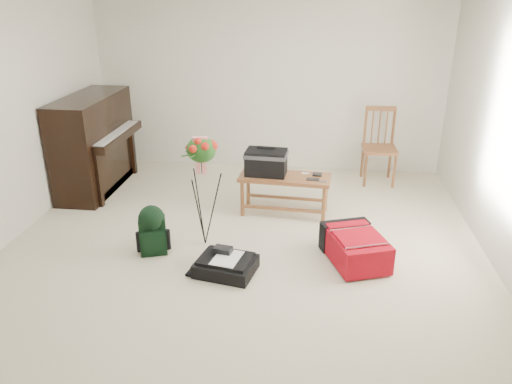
# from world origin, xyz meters

# --- Properties ---
(floor) EXTENTS (5.00, 5.50, 0.01)m
(floor) POSITION_xyz_m (0.00, 0.00, 0.00)
(floor) COLOR beige
(floor) RESTS_ON ground
(wall_back) EXTENTS (5.00, 0.04, 2.50)m
(wall_back) POSITION_xyz_m (0.00, 2.75, 1.25)
(wall_back) COLOR silver
(wall_back) RESTS_ON floor
(piano) EXTENTS (0.71, 1.50, 1.25)m
(piano) POSITION_xyz_m (-2.19, 1.60, 0.60)
(piano) COLOR black
(piano) RESTS_ON floor
(bench) EXTENTS (1.09, 0.50, 0.82)m
(bench) POSITION_xyz_m (0.22, 1.08, 0.58)
(bench) COLOR brown
(bench) RESTS_ON floor
(dining_chair) EXTENTS (0.46, 0.46, 1.03)m
(dining_chair) POSITION_xyz_m (1.59, 2.31, 0.50)
(dining_chair) COLOR brown
(dining_chair) RESTS_ON floor
(red_suitcase) EXTENTS (0.70, 0.86, 0.31)m
(red_suitcase) POSITION_xyz_m (1.15, 0.06, 0.16)
(red_suitcase) COLOR red
(red_suitcase) RESTS_ON floor
(black_duffel) EXTENTS (0.62, 0.53, 0.23)m
(black_duffel) POSITION_xyz_m (-0.09, -0.34, 0.08)
(black_duffel) COLOR black
(black_duffel) RESTS_ON floor
(green_backpack) EXTENTS (0.30, 0.28, 0.53)m
(green_backpack) POSITION_xyz_m (-0.89, -0.07, 0.29)
(green_backpack) COLOR black
(green_backpack) RESTS_ON floor
(flower_stand) EXTENTS (0.44, 0.44, 1.22)m
(flower_stand) POSITION_xyz_m (-0.41, 0.20, 0.59)
(flower_stand) COLOR black
(flower_stand) RESTS_ON floor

